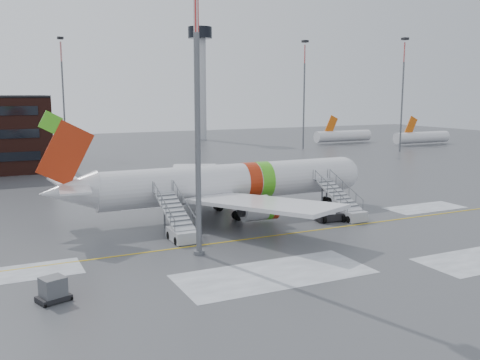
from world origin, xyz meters
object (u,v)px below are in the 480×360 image
pushback_tug (329,214)px  uld_container (53,290)px  airliner (223,183)px  airstair_aft (179,227)px  light_mast_near (197,111)px  airstair_fwd (346,208)px

pushback_tug → uld_container: pushback_tug is taller
airliner → pushback_tug: (8.48, -6.78, -2.68)m
airliner → pushback_tug: bearing=-38.6°
airstair_aft → pushback_tug: bearing=-0.9°
uld_container → light_mast_near: light_mast_near is taller
airstair_fwd → airstair_aft: same height
airstair_fwd → uld_container: size_ratio=3.47×
pushback_tug → light_mast_near: (-15.75, -4.80, 10.59)m
light_mast_near → airstair_aft: bearing=88.5°
airstair_aft → light_mast_near: bearing=-91.5°
airliner → pushback_tug: size_ratio=11.31×
airstair_fwd → airstair_aft: (-17.87, 0.00, 0.00)m
airliner → pushback_tug: 11.18m
airliner → airstair_aft: (-7.14, -6.54, -2.35)m
airstair_aft → airstair_fwd: bearing=0.0°
uld_container → light_mast_near: size_ratio=0.10×
airstair_fwd → uld_container: 31.33m
airstair_fwd → airstair_aft: 17.87m
pushback_tug → airliner: bearing=141.4°
airliner → light_mast_near: light_mast_near is taller
airliner → airstair_fwd: 12.78m
pushback_tug → airstair_aft: bearing=179.1°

